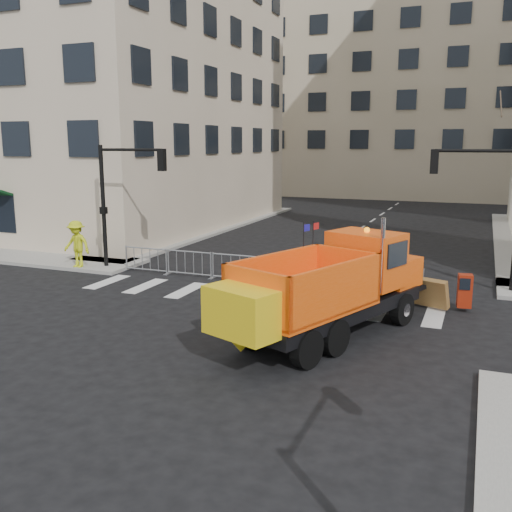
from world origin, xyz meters
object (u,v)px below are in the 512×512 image
at_px(cop_b, 412,279).
at_px(cop_a, 377,278).
at_px(plow_truck, 328,286).
at_px(newspaper_box, 465,291).
at_px(worker, 77,244).
at_px(cop_c, 402,274).

bearing_deg(cop_b, cop_a, 32.16).
height_order(plow_truck, newspaper_box, plow_truck).
height_order(cop_a, worker, worker).
xyz_separation_m(cop_a, cop_c, (0.79, 0.51, 0.10)).
bearing_deg(cop_a, plow_truck, 57.81).
distance_m(cop_b, cop_c, 0.37).
distance_m(cop_a, worker, 13.04).
bearing_deg(cop_b, plow_truck, 77.14).
distance_m(plow_truck, cop_a, 4.32).
height_order(cop_a, newspaper_box, cop_a).
bearing_deg(cop_c, cop_a, -6.27).
bearing_deg(worker, cop_b, 3.79).
bearing_deg(worker, newspaper_box, 1.90).
distance_m(plow_truck, newspaper_box, 5.57).
height_order(plow_truck, cop_a, plow_truck).
relative_size(plow_truck, newspaper_box, 8.26).
distance_m(cop_a, cop_c, 0.95).
relative_size(cop_a, worker, 0.87).
distance_m(cop_a, cop_b, 1.23).
height_order(worker, newspaper_box, worker).
distance_m(plow_truck, worker, 13.20).
xyz_separation_m(cop_c, newspaper_box, (2.10, -0.50, -0.29)).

